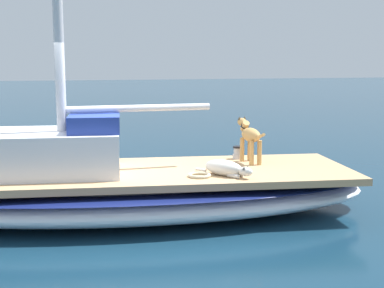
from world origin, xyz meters
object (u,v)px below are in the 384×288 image
(sailboat_main, at_px, (127,192))
(coiled_rope, at_px, (199,175))
(dog_white, at_px, (226,168))
(mooring_buoy, at_px, (81,146))
(deck_winch, at_px, (237,153))
(dog_tan, at_px, (250,136))

(sailboat_main, relative_size, coiled_rope, 23.24)
(dog_white, height_order, mooring_buoy, dog_white)
(coiled_rope, bearing_deg, sailboat_main, 51.85)
(dog_white, bearing_deg, coiled_rope, 84.63)
(sailboat_main, distance_m, deck_winch, 2.00)
(deck_winch, distance_m, mooring_buoy, 5.40)
(sailboat_main, bearing_deg, coiled_rope, -128.15)
(sailboat_main, height_order, coiled_rope, coiled_rope)
(sailboat_main, height_order, deck_winch, deck_winch)
(dog_tan, distance_m, deck_winch, 0.48)
(sailboat_main, relative_size, dog_white, 9.17)
(dog_tan, height_order, dog_white, dog_tan)
(sailboat_main, xyz_separation_m, dog_tan, (0.08, -1.97, 0.75))
(dog_tan, relative_size, deck_winch, 4.46)
(mooring_buoy, bearing_deg, sailboat_main, -177.52)
(sailboat_main, relative_size, dog_tan, 8.03)
(coiled_rope, bearing_deg, mooring_buoy, 10.54)
(deck_winch, bearing_deg, dog_tan, -170.20)
(deck_winch, bearing_deg, sailboat_main, 102.91)
(deck_winch, bearing_deg, mooring_buoy, 23.47)
(dog_white, xyz_separation_m, mooring_buoy, (6.11, 1.50, -0.55))
(deck_winch, bearing_deg, coiled_rope, 138.54)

